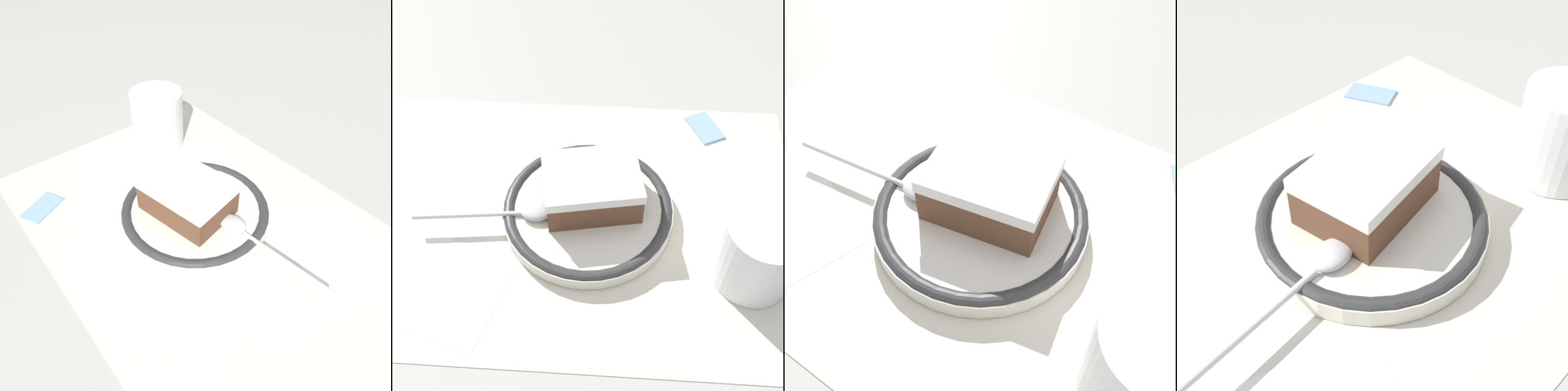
# 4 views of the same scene
# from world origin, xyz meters

# --- Properties ---
(ground_plane) EXTENTS (2.40, 2.40, 0.00)m
(ground_plane) POSITION_xyz_m (0.00, 0.00, 0.00)
(ground_plane) COLOR #B7B2A8
(placemat) EXTENTS (0.51, 0.35, 0.00)m
(placemat) POSITION_xyz_m (0.00, 0.00, 0.00)
(placemat) COLOR beige
(placemat) RESTS_ON ground_plane
(plate) EXTENTS (0.18, 0.18, 0.02)m
(plate) POSITION_xyz_m (0.03, -0.00, 0.01)
(plate) COLOR silver
(plate) RESTS_ON placemat
(cake_slice) EXTENTS (0.11, 0.09, 0.04)m
(cake_slice) POSITION_xyz_m (0.03, 0.01, 0.04)
(cake_slice) COLOR brown
(cake_slice) RESTS_ON plate
(spoon) EXTENTS (0.15, 0.03, 0.01)m
(spoon) POSITION_xyz_m (-0.04, -0.02, 0.02)
(spoon) COLOR silver
(spoon) RESTS_ON plate
(cup) EXTENTS (0.08, 0.08, 0.08)m
(cup) POSITION_xyz_m (0.19, -0.06, 0.04)
(cup) COLOR white
(cup) RESTS_ON placemat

